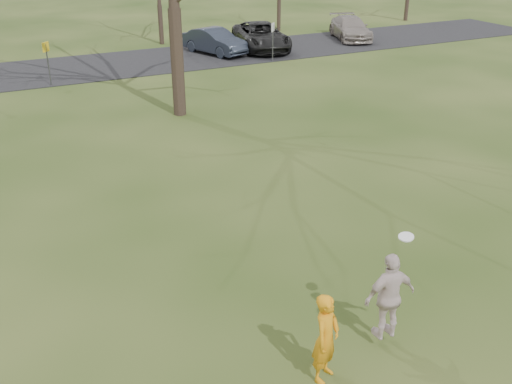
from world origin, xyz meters
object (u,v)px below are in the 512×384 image
player_defender (326,338)px  car_5 (215,41)px  car_6 (261,36)px  catching_play (390,296)px  car_7 (350,28)px

player_defender → car_5: player_defender is taller
car_6 → catching_play: size_ratio=2.62×
car_5 → car_6: car_6 is taller
car_6 → car_5: bearing=-169.9°
player_defender → car_6: (11.73, 25.53, -0.02)m
car_5 → car_7: size_ratio=0.90×
car_5 → catching_play: size_ratio=2.02×
car_5 → car_7: car_5 is taller
player_defender → catching_play: bearing=-23.6°
player_defender → catching_play: 1.54m
player_defender → car_5: size_ratio=0.39×
player_defender → catching_play: catching_play is taller
car_5 → car_6: size_ratio=0.77×
car_7 → player_defender: bearing=-106.3°
car_5 → car_7: 9.74m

